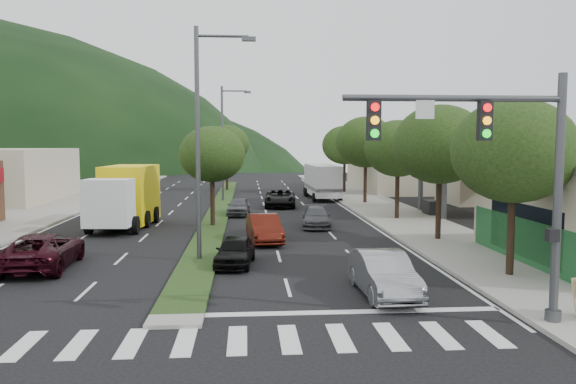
{
  "coord_description": "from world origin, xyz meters",
  "views": [
    {
      "loc": [
        2.06,
        -16.24,
        5.11
      ],
      "look_at": [
        4.15,
        11.78,
        2.65
      ],
      "focal_mm": 35.0,
      "sensor_mm": 36.0,
      "label": 1
    }
  ],
  "objects": [
    {
      "name": "car_queue_e",
      "position": [
        1.5,
        23.41,
        0.63
      ],
      "size": [
        1.74,
        3.8,
        1.26
      ],
      "primitive_type": "imported",
      "rotation": [
        0.0,
        0.0,
        -0.07
      ],
      "color": "#4D4D52",
      "rests_on": "ground"
    },
    {
      "name": "streetlight_mid",
      "position": [
        0.21,
        33.0,
        5.58
      ],
      "size": [
        2.6,
        0.25,
        10.0
      ],
      "color": "#47494C",
      "rests_on": "ground"
    },
    {
      "name": "suv_maroon",
      "position": [
        -6.26,
        7.01,
        0.74
      ],
      "size": [
        2.67,
        5.41,
        1.48
      ],
      "primitive_type": "imported",
      "rotation": [
        0.0,
        0.0,
        3.18
      ],
      "color": "black",
      "rests_on": "ground"
    },
    {
      "name": "car_queue_b",
      "position": [
        6.31,
        17.48,
        0.61
      ],
      "size": [
        2.1,
        4.32,
        1.21
      ],
      "primitive_type": "imported",
      "rotation": [
        0.0,
        0.0,
        -0.1
      ],
      "color": "#454549",
      "rests_on": "ground"
    },
    {
      "name": "tree_r_c",
      "position": [
        12.0,
        20.0,
        4.75
      ],
      "size": [
        4.4,
        4.4,
        6.48
      ],
      "color": "black",
      "rests_on": "sidewalk_right"
    },
    {
      "name": "tree_r_b",
      "position": [
        12.0,
        12.0,
        5.04
      ],
      "size": [
        4.8,
        4.8,
        6.94
      ],
      "color": "black",
      "rests_on": "sidewalk_right"
    },
    {
      "name": "ground",
      "position": [
        0.0,
        0.0,
        0.0
      ],
      "size": [
        160.0,
        160.0,
        0.0
      ],
      "primitive_type": "plane",
      "color": "black",
      "rests_on": "ground"
    },
    {
      "name": "streetlight_near",
      "position": [
        0.21,
        8.0,
        5.58
      ],
      "size": [
        2.6,
        0.25,
        10.0
      ],
      "color": "#47494C",
      "rests_on": "ground"
    },
    {
      "name": "sidewalk_right",
      "position": [
        12.5,
        25.0,
        0.07
      ],
      "size": [
        5.0,
        90.0,
        0.15
      ],
      "primitive_type": "cube",
      "color": "gray",
      "rests_on": "ground"
    },
    {
      "name": "sidewalk_left",
      "position": [
        -13.0,
        25.0,
        0.07
      ],
      "size": [
        6.0,
        90.0,
        0.15
      ],
      "primitive_type": "cube",
      "color": "gray",
      "rests_on": "ground"
    },
    {
      "name": "car_queue_c",
      "position": [
        2.96,
        12.48,
        0.71
      ],
      "size": [
        1.94,
        4.44,
        1.42
      ],
      "primitive_type": "imported",
      "rotation": [
        0.0,
        0.0,
        0.1
      ],
      "color": "#50160D",
      "rests_on": "ground"
    },
    {
      "name": "traffic_signal",
      "position": [
        9.03,
        -1.54,
        4.65
      ],
      "size": [
        6.12,
        0.4,
        7.0
      ],
      "color": "#47494C",
      "rests_on": "ground"
    },
    {
      "name": "tree_r_e",
      "position": [
        12.0,
        40.0,
        4.89
      ],
      "size": [
        4.6,
        4.6,
        6.71
      ],
      "color": "black",
      "rests_on": "sidewalk_right"
    },
    {
      "name": "tree_r_d",
      "position": [
        12.0,
        30.0,
        5.18
      ],
      "size": [
        5.0,
        5.0,
        7.17
      ],
      "color": "black",
      "rests_on": "sidewalk_right"
    },
    {
      "name": "bldg_left_far",
      "position": [
        -19.0,
        34.0,
        2.3
      ],
      "size": [
        9.0,
        14.0,
        4.6
      ],
      "primitive_type": "cube",
      "color": "beige",
      "rests_on": "ground"
    },
    {
      "name": "motorhome",
      "position": [
        9.0,
        34.74,
        1.66
      ],
      "size": [
        2.74,
        8.17,
        3.11
      ],
      "rotation": [
        0.0,
        0.0,
        0.02
      ],
      "color": "silver",
      "rests_on": "ground"
    },
    {
      "name": "gas_canopy",
      "position": [
        19.0,
        22.0,
        4.65
      ],
      "size": [
        12.2,
        8.2,
        5.25
      ],
      "color": "silver",
      "rests_on": "ground"
    },
    {
      "name": "sedan_silver",
      "position": [
        6.63,
        1.98,
        0.73
      ],
      "size": [
        1.71,
        4.5,
        1.46
      ],
      "primitive_type": "imported",
      "rotation": [
        0.0,
        0.0,
        0.04
      ],
      "color": "#95979C",
      "rests_on": "ground"
    },
    {
      "name": "tree_r_a",
      "position": [
        12.0,
        4.0,
        4.82
      ],
      "size": [
        4.6,
        4.6,
        6.63
      ],
      "color": "black",
      "rests_on": "sidewalk_right"
    },
    {
      "name": "crosswalk",
      "position": [
        0.0,
        -2.0,
        0.01
      ],
      "size": [
        19.0,
        2.2,
        0.01
      ],
      "primitive_type": "cube",
      "color": "silver",
      "rests_on": "ground"
    },
    {
      "name": "tree_med_near",
      "position": [
        0.0,
        18.0,
        4.43
      ],
      "size": [
        4.0,
        4.0,
        6.02
      ],
      "color": "black",
      "rests_on": "median"
    },
    {
      "name": "bldg_right_far",
      "position": [
        19.5,
        44.0,
        2.6
      ],
      "size": [
        10.0,
        16.0,
        5.2
      ],
      "primitive_type": "cube",
      "color": "beige",
      "rests_on": "ground"
    },
    {
      "name": "tree_med_far",
      "position": [
        0.0,
        44.0,
        5.01
      ],
      "size": [
        4.8,
        4.8,
        6.94
      ],
      "color": "black",
      "rests_on": "median"
    },
    {
      "name": "car_queue_a",
      "position": [
        1.57,
        6.99,
        0.62
      ],
      "size": [
        1.86,
        3.76,
        1.23
      ],
      "primitive_type": "imported",
      "rotation": [
        0.0,
        0.0,
        -0.11
      ],
      "color": "black",
      "rests_on": "ground"
    },
    {
      "name": "car_queue_d",
      "position": [
        4.77,
        28.41,
        0.72
      ],
      "size": [
        2.73,
        5.31,
        1.43
      ],
      "primitive_type": "imported",
      "rotation": [
        0.0,
        0.0,
        -0.07
      ],
      "color": "black",
      "rests_on": "ground"
    },
    {
      "name": "box_truck",
      "position": [
        -5.26,
        18.42,
        1.75
      ],
      "size": [
        3.4,
        7.7,
        3.7
      ],
      "rotation": [
        0.0,
        0.0,
        3.06
      ],
      "color": "white",
      "rests_on": "ground"
    },
    {
      "name": "median",
      "position": [
        0.0,
        28.0,
        0.06
      ],
      "size": [
        1.6,
        56.0,
        0.12
      ],
      "primitive_type": "cube",
      "color": "#1B3513",
      "rests_on": "ground"
    }
  ]
}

